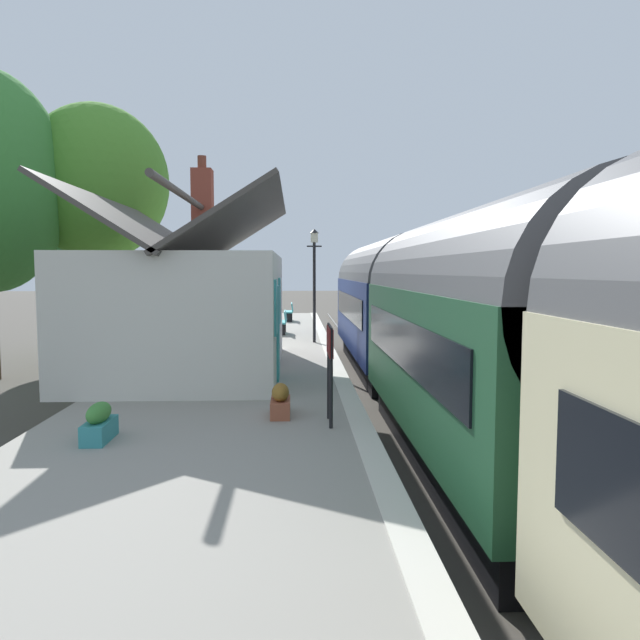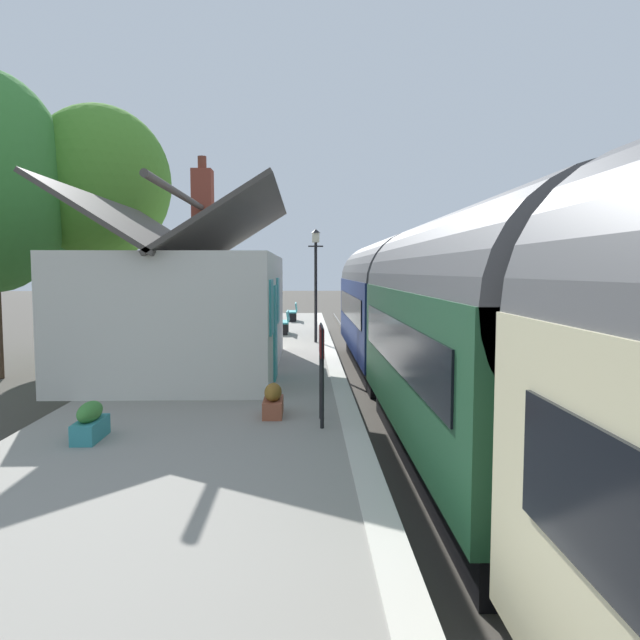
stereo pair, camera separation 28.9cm
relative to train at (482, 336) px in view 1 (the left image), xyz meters
name	(u,v)px [view 1 (the left image)]	position (x,y,z in m)	size (l,w,h in m)	color
ground_plane	(367,378)	(8.33, 0.90, -2.22)	(160.00, 160.00, 0.00)	#4C473F
platform	(249,365)	(8.33, 4.54, -1.78)	(32.00, 5.29, 0.89)	gray
platform_edge_coping	(329,350)	(8.33, 2.08, -1.32)	(32.00, 0.36, 0.02)	beige
rail_near	(419,376)	(8.33, -0.72, -2.15)	(52.00, 0.08, 0.14)	gray
rail_far	(373,376)	(8.33, 0.72, -2.15)	(52.00, 0.08, 0.14)	gray
train	(482,336)	(0.00, 0.00, 0.00)	(30.02, 2.73, 4.32)	black
station_building	(191,307)	(4.96, 5.68, 0.19)	(7.80, 4.58, 5.59)	silver
bench_by_lamp	(290,311)	(18.95, 3.38, -0.86)	(1.40, 0.44, 0.88)	teal
bench_platform_end	(283,321)	(13.18, 3.61, -0.86)	(1.40, 0.44, 0.88)	teal
planter_bench_left	(247,314)	(18.49, 5.41, -0.96)	(0.50, 0.50, 0.72)	#9E5138
planter_under_sign	(280,401)	(0.08, 3.36, -1.08)	(0.76, 0.32, 0.54)	#9E5138
planter_corner_building	(206,337)	(9.81, 6.04, -1.07)	(0.82, 0.32, 0.56)	black
planter_by_door	(99,423)	(-1.29, 5.92, -1.07)	(0.78, 0.32, 0.55)	teal
lamp_post_platform	(314,264)	(10.37, 2.47, 1.33)	(0.32, 0.50, 3.82)	black
station_sign_board	(330,349)	(-0.44, 2.56, -0.15)	(0.96, 0.06, 1.57)	black
tree_distant	(70,208)	(13.86, 11.81, 3.49)	(3.42, 3.26, 7.67)	#4C3828
tree_far_left	(97,183)	(10.21, 9.56, 3.94)	(4.25, 4.62, 8.69)	#4C3828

